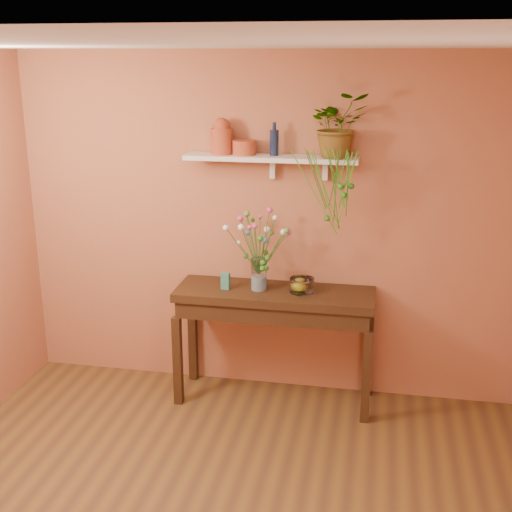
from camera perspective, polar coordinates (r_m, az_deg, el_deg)
name	(u,v)px	position (r m, az deg, el deg)	size (l,w,h in m)	color
room	(198,325)	(3.38, -5.02, -5.89)	(4.04, 4.04, 2.70)	brown
sideboard	(275,307)	(5.13, 1.61, -4.39)	(1.52, 0.49, 0.93)	#3A2412
wall_shelf	(272,159)	(4.99, 1.41, 8.37)	(1.30, 0.24, 0.19)	white
terracotta_jug	(222,137)	(5.06, -2.98, 10.21)	(0.18, 0.18, 0.27)	#B54E34
terracotta_pot	(244,148)	(5.02, -1.02, 9.31)	(0.18, 0.18, 0.11)	#B54E34
blue_bottle	(274,142)	(4.99, 1.58, 9.78)	(0.09, 0.09, 0.24)	#121C38
spider_plant	(338,125)	(4.90, 7.06, 11.11)	(0.42, 0.36, 0.47)	#2E6D1B
plant_fronds	(337,189)	(4.80, 6.95, 5.74)	(0.47, 0.31, 0.64)	#2E6D1B
glass_vase	(259,276)	(5.07, 0.26, -1.77)	(0.12, 0.12, 0.25)	white
bouquet	(261,237)	(4.95, 0.40, 1.64)	(0.51, 0.40, 0.51)	#386B28
glass_bowl	(302,286)	(5.05, 3.97, -2.56)	(0.18, 0.18, 0.11)	white
lemon	(300,286)	(5.07, 3.80, -2.58)	(0.07, 0.07, 0.07)	yellow
carton	(225,281)	(5.10, -2.65, -2.15)	(0.06, 0.05, 0.13)	#2F6A81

